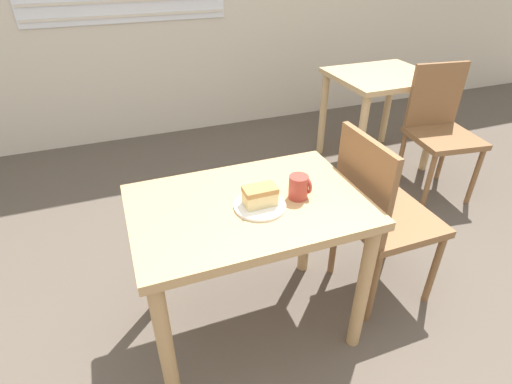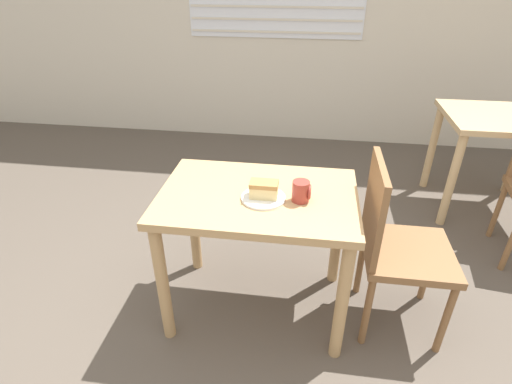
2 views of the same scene
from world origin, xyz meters
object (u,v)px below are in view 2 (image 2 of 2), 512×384
(chair_near_window, at_px, (395,243))
(plate, at_px, (263,198))
(coffee_mug, at_px, (302,191))
(dining_table_near, at_px, (258,215))
(dining_table_far, at_px, (497,135))
(cake_slice, at_px, (264,189))

(chair_near_window, distance_m, plate, 0.69)
(chair_near_window, xyz_separation_m, coffee_mug, (-0.47, -0.04, 0.28))
(dining_table_near, xyz_separation_m, chair_near_window, (0.68, 0.00, -0.10))
(chair_near_window, relative_size, plate, 4.43)
(dining_table_far, distance_m, chair_near_window, 1.57)
(dining_table_far, bearing_deg, coffee_mug, -135.97)
(dining_table_near, bearing_deg, dining_table_far, 39.23)
(dining_table_near, distance_m, chair_near_window, 0.69)
(dining_table_far, distance_m, cake_slice, 2.05)
(dining_table_far, relative_size, plate, 3.65)
(dining_table_near, distance_m, cake_slice, 0.19)
(chair_near_window, height_order, plate, chair_near_window)
(plate, relative_size, coffee_mug, 2.08)
(dining_table_near, height_order, chair_near_window, chair_near_window)
(dining_table_near, relative_size, cake_slice, 7.29)
(chair_near_window, xyz_separation_m, cake_slice, (-0.65, -0.04, 0.28))
(plate, relative_size, cake_slice, 1.60)
(cake_slice, relative_size, coffee_mug, 1.30)
(plate, xyz_separation_m, coffee_mug, (0.18, 0.01, 0.04))
(dining_table_far, height_order, plate, dining_table_far)
(dining_table_far, bearing_deg, plate, -139.20)
(plate, bearing_deg, cake_slice, 69.44)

